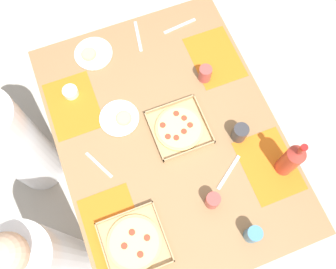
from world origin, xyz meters
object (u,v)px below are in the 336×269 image
(cup_clear_left, at_px, (253,234))
(diner_left_seat, at_px, (46,260))
(cup_clear_right, at_px, (213,201))
(pizza_box_corner_right, at_px, (134,243))
(pizza_box_edge_far, at_px, (179,128))
(condiment_bowl, at_px, (70,92))
(cup_dark, at_px, (240,133))
(soda_bottle, at_px, (291,160))
(plate_far_right, at_px, (120,118))
(diner_right_seat, at_px, (15,145))
(plate_near_left, at_px, (93,54))
(cup_spare, at_px, (205,74))

(cup_clear_left, relative_size, diner_left_seat, 0.10)
(cup_clear_right, bearing_deg, diner_left_seat, 85.77)
(pizza_box_corner_right, bearing_deg, cup_clear_right, -83.98)
(pizza_box_edge_far, distance_m, pizza_box_corner_right, 0.62)
(condiment_bowl, bearing_deg, cup_dark, -126.67)
(soda_bottle, height_order, condiment_bowl, soda_bottle)
(plate_far_right, relative_size, diner_right_seat, 0.18)
(plate_far_right, xyz_separation_m, plate_near_left, (0.44, 0.02, 0.00))
(soda_bottle, relative_size, cup_clear_right, 3.43)
(pizza_box_edge_far, relative_size, cup_clear_left, 2.69)
(plate_near_left, xyz_separation_m, cup_clear_left, (-1.24, -0.41, 0.04))
(plate_far_right, relative_size, diner_left_seat, 0.19)
(plate_far_right, bearing_deg, soda_bottle, -128.74)
(cup_spare, relative_size, diner_right_seat, 0.08)
(plate_far_right, xyz_separation_m, cup_clear_right, (-0.59, -0.28, 0.04))
(cup_clear_right, relative_size, diner_right_seat, 0.08)
(plate_far_right, height_order, cup_clear_right, cup_clear_right)
(cup_dark, relative_size, diner_right_seat, 0.09)
(soda_bottle, bearing_deg, cup_spare, 15.47)
(cup_spare, height_order, condiment_bowl, cup_spare)
(cup_dark, distance_m, diner_left_seat, 1.23)
(cup_dark, bearing_deg, soda_bottle, -148.86)
(condiment_bowl, bearing_deg, cup_clear_right, -149.81)
(condiment_bowl, bearing_deg, cup_spare, -103.57)
(plate_near_left, bearing_deg, condiment_bowl, 136.28)
(pizza_box_edge_far, relative_size, soda_bottle, 0.90)
(pizza_box_edge_far, xyz_separation_m, cup_spare, (0.23, -0.25, 0.04))
(pizza_box_edge_far, height_order, cup_clear_left, cup_clear_left)
(cup_clear_left, distance_m, cup_spare, 0.88)
(plate_near_left, bearing_deg, pizza_box_corner_right, 173.37)
(soda_bottle, xyz_separation_m, cup_clear_right, (-0.03, 0.41, -0.09))
(soda_bottle, relative_size, cup_spare, 3.33)
(plate_far_right, bearing_deg, condiment_bowl, 40.02)
(pizza_box_corner_right, xyz_separation_m, plate_near_left, (1.07, -0.12, -0.00))
(pizza_box_corner_right, height_order, condiment_bowl, condiment_bowl)
(cup_clear_left, bearing_deg, cup_dark, -18.22)
(pizza_box_corner_right, height_order, cup_dark, cup_dark)
(diner_right_seat, bearing_deg, plate_far_right, -105.21)
(cup_clear_left, bearing_deg, diner_right_seat, 46.23)
(pizza_box_corner_right, bearing_deg, diner_right_seat, 31.08)
(cup_clear_left, bearing_deg, cup_clear_right, 27.42)
(plate_far_right, distance_m, condiment_bowl, 0.31)
(cup_clear_left, bearing_deg, plate_far_right, 26.00)
(pizza_box_corner_right, xyz_separation_m, cup_dark, (0.31, -0.69, 0.04))
(cup_dark, bearing_deg, cup_spare, 4.36)
(plate_near_left, height_order, cup_dark, cup_dark)
(diner_left_seat, relative_size, diner_right_seat, 0.98)
(soda_bottle, xyz_separation_m, diner_right_seat, (0.72, 1.32, -0.36))
(plate_far_right, distance_m, plate_near_left, 0.44)
(pizza_box_corner_right, xyz_separation_m, cup_clear_right, (0.04, -0.42, 0.04))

